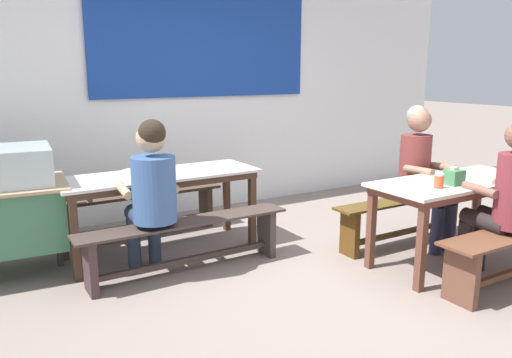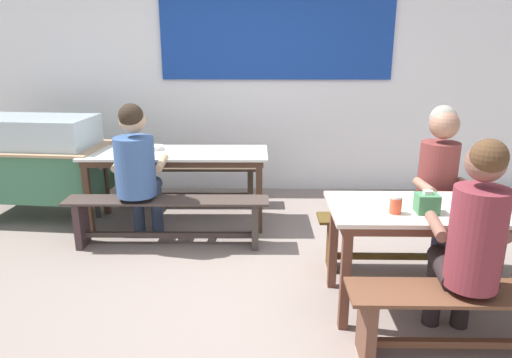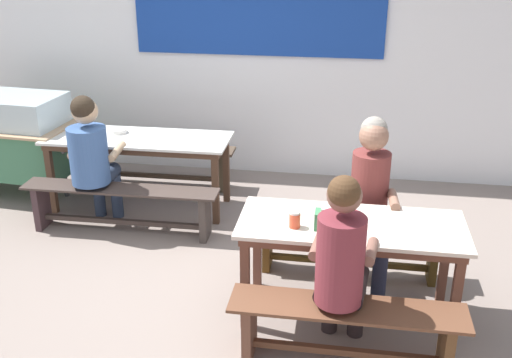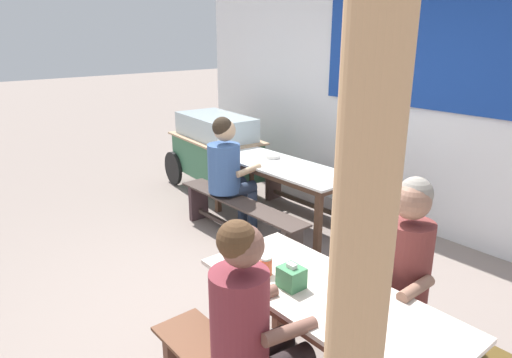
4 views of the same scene
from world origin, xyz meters
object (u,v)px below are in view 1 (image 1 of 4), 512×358
bench_far_back (141,206)px  bench_near_back (402,215)px  soup_bowl (132,172)px  dining_table_far (160,182)px  dining_table_near (455,189)px  bench_far_front (187,239)px  person_left_back_turned (152,188)px  person_near_front (507,193)px  condiment_jar (439,181)px  person_right_near_table (421,167)px  tissue_box (454,177)px

bench_far_back → bench_near_back: bearing=-36.5°
soup_bowl → dining_table_far: bearing=-22.6°
dining_table_near → bench_far_front: size_ratio=0.86×
dining_table_far → person_left_back_turned: person_left_back_turned is taller
bench_far_front → bench_near_back: size_ratio=1.16×
bench_far_front → bench_near_back: same height
bench_near_back → person_left_back_turned: bearing=168.8°
bench_far_back → person_near_front: bearing=-52.1°
condiment_jar → dining_table_far: bearing=135.5°
dining_table_far → person_near_front: bearing=-45.2°
dining_table_far → soup_bowl: 0.26m
person_left_back_turned → condiment_jar: (1.95, -1.15, 0.05)m
person_left_back_turned → soup_bowl: bearing=87.4°
dining_table_near → person_right_near_table: bearing=75.2°
person_near_front → condiment_jar: bearing=131.5°
person_left_back_turned → dining_table_near: bearing=-23.8°
dining_table_far → bench_far_back: size_ratio=1.07×
bench_far_back → condiment_jar: 2.85m
bench_far_front → tissue_box: size_ratio=12.36×
bench_far_back → dining_table_near: bearing=-45.4°
dining_table_near → bench_near_back: size_ratio=1.00×
person_left_back_turned → soup_bowl: size_ratio=7.92×
condiment_jar → bench_far_back: bearing=127.3°
person_left_back_turned → bench_far_back: bearing=77.2°
bench_far_front → bench_near_back: (2.07, -0.41, -0.00)m
tissue_box → condiment_jar: 0.20m
person_left_back_turned → person_near_front: bearing=-33.8°
dining_table_near → condiment_jar: size_ratio=13.45×
person_near_front → soup_bowl: bearing=136.5°
person_right_near_table → condiment_jar: person_right_near_table is taller
person_left_back_turned → bench_near_back: bearing=-11.2°
bench_far_back → person_right_near_table: person_right_near_table is taller
person_near_front → condiment_jar: 0.50m
bench_far_back → person_near_front: person_near_front is taller
person_right_near_table → person_near_front: bearing=-100.6°
dining_table_near → soup_bowl: (-2.30, 1.64, 0.10)m
dining_table_near → soup_bowl: 2.83m
person_right_near_table → tissue_box: 0.68m
bench_far_back → bench_far_front: 1.14m
bench_far_front → tissue_box: bearing=-29.8°
bench_far_front → person_right_near_table: (2.20, -0.48, 0.46)m
dining_table_far → bench_far_back: bearing=90.7°
person_left_back_turned → dining_table_far: bearing=63.9°
bench_near_back → person_left_back_turned: (-2.33, 0.46, 0.46)m
dining_table_near → dining_table_far: bearing=143.4°
person_right_near_table → soup_bowl: size_ratio=8.18×
bench_far_back → person_near_front: (2.03, -2.61, 0.44)m
bench_far_front → person_near_front: person_near_front is taller
dining_table_near → person_left_back_turned: bearing=156.2°
bench_far_back → person_left_back_turned: bearing=-102.8°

